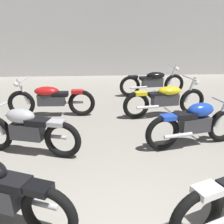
% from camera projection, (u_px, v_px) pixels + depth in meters
% --- Properties ---
extents(back_wall, '(12.94, 0.24, 3.60)m').
position_uv_depth(back_wall, '(102.00, 34.00, 10.69)').
color(back_wall, '#BCBAB7').
rests_on(back_wall, ground).
extents(motorcycle_left_row_1, '(1.93, 0.69, 0.88)m').
position_uv_depth(motorcycle_left_row_1, '(27.00, 130.00, 4.32)').
color(motorcycle_left_row_1, black).
rests_on(motorcycle_left_row_1, ground).
extents(motorcycle_left_row_2, '(2.17, 0.68, 0.97)m').
position_uv_depth(motorcycle_left_row_2, '(51.00, 99.00, 6.13)').
color(motorcycle_left_row_2, black).
rests_on(motorcycle_left_row_2, ground).
extents(motorcycle_right_row_1, '(1.95, 0.65, 0.88)m').
position_uv_depth(motorcycle_right_row_1, '(195.00, 123.00, 4.61)').
color(motorcycle_right_row_1, black).
rests_on(motorcycle_right_row_1, ground).
extents(motorcycle_right_row_2, '(2.16, 0.72, 0.97)m').
position_uv_depth(motorcycle_right_row_2, '(166.00, 99.00, 6.13)').
color(motorcycle_right_row_2, black).
rests_on(motorcycle_right_row_2, ground).
extents(motorcycle_right_row_3, '(2.17, 0.68, 0.97)m').
position_uv_depth(motorcycle_right_row_3, '(153.00, 82.00, 7.97)').
color(motorcycle_right_row_3, black).
rests_on(motorcycle_right_row_3, ground).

